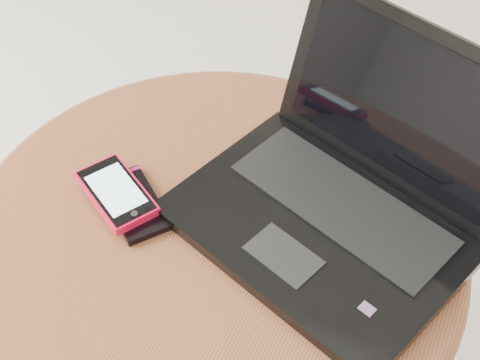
% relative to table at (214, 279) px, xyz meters
% --- Properties ---
extents(table, '(0.64, 0.64, 0.51)m').
position_rel_table_xyz_m(table, '(0.00, 0.00, 0.00)').
color(table, '#583117').
rests_on(table, ground).
extents(laptop, '(0.42, 0.40, 0.22)m').
position_rel_table_xyz_m(laptop, '(0.14, 0.09, 0.15)').
color(laptop, black).
rests_on(laptop, table).
extents(phone_black, '(0.13, 0.12, 0.01)m').
position_rel_table_xyz_m(phone_black, '(-0.11, -0.01, 0.11)').
color(phone_black, black).
rests_on(phone_black, table).
extents(phone_pink, '(0.13, 0.11, 0.01)m').
position_rel_table_xyz_m(phone_pink, '(-0.13, -0.01, 0.13)').
color(phone_pink, red).
rests_on(phone_pink, phone_black).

